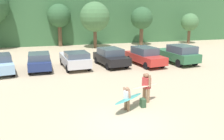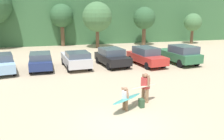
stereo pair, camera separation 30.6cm
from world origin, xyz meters
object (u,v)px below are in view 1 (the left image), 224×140
object	(u,v)px
person_adult	(146,86)
person_child	(127,97)
parked_car_red	(145,56)
parked_car_navy	(39,61)
backpack_dropped	(143,103)
parked_car_forest_green	(178,54)
surfboard_cream	(145,86)
surfboard_teal	(129,99)
parked_car_silver	(75,59)
parked_car_black	(111,57)

from	to	relation	value
person_adult	person_child	distance (m)	1.62
parked_car_red	person_adult	world-z (taller)	person_adult
parked_car_navy	backpack_dropped	distance (m)	10.92
parked_car_forest_green	backpack_dropped	bearing A→B (deg)	133.42
surfboard_cream	backpack_dropped	bearing A→B (deg)	40.10
person_child	backpack_dropped	distance (m)	1.05
person_adult	surfboard_teal	size ratio (longest dim) A/B	0.78
parked_car_silver	surfboard_cream	bearing A→B (deg)	-168.70
parked_car_black	parked_car_red	size ratio (longest dim) A/B	0.92
parked_car_red	parked_car_forest_green	size ratio (longest dim) A/B	1.01
parked_car_black	person_child	xyz separation A→B (m)	(-1.80, -9.78, -0.11)
parked_car_red	person_adult	bearing A→B (deg)	148.87
parked_car_black	parked_car_red	world-z (taller)	parked_car_red
backpack_dropped	parked_car_silver	bearing A→B (deg)	103.75
person_adult	person_child	world-z (taller)	person_adult
parked_car_forest_green	backpack_dropped	distance (m)	11.29
person_adult	surfboard_cream	xyz separation A→B (m)	(-0.12, -0.08, 0.00)
parked_car_navy	parked_car_forest_green	size ratio (longest dim) A/B	0.87
parked_car_forest_green	parked_car_red	bearing A→B (deg)	77.10
parked_car_red	surfboard_cream	xyz separation A→B (m)	(-3.55, -8.50, 0.10)
person_child	surfboard_cream	bearing A→B (deg)	-172.42
surfboard_teal	parked_car_navy	bearing A→B (deg)	-101.91
parked_car_navy	parked_car_black	distance (m)	6.08
surfboard_teal	parked_car_black	bearing A→B (deg)	-135.87
parked_car_black	backpack_dropped	distance (m)	9.66
parked_car_red	backpack_dropped	xyz separation A→B (m)	(-3.88, -9.08, -0.60)
parked_car_red	surfboard_cream	world-z (taller)	parked_car_red
parked_car_black	parked_car_red	bearing A→B (deg)	-108.36
backpack_dropped	parked_car_black	bearing A→B (deg)	84.85
surfboard_teal	backpack_dropped	size ratio (longest dim) A/B	4.60
parked_car_black	parked_car_forest_green	distance (m)	6.21
backpack_dropped	parked_car_red	bearing A→B (deg)	66.85
person_child	surfboard_teal	bearing A→B (deg)	129.71
parked_car_red	parked_car_forest_green	world-z (taller)	parked_car_forest_green
person_adult	person_child	xyz separation A→B (m)	(-1.38, -0.83, -0.23)
parked_car_red	person_child	world-z (taller)	parked_car_red
parked_car_forest_green	surfboard_cream	size ratio (longest dim) A/B	2.66
parked_car_black	surfboard_cream	world-z (taller)	parked_car_black
parked_car_forest_green	surfboard_cream	world-z (taller)	parked_car_forest_green
person_adult	parked_car_black	bearing A→B (deg)	-115.90
parked_car_forest_green	surfboard_teal	world-z (taller)	parked_car_forest_green
parked_car_forest_green	parked_car_silver	bearing A→B (deg)	77.96
parked_car_silver	parked_car_forest_green	bearing A→B (deg)	-99.29
parked_car_black	parked_car_forest_green	world-z (taller)	parked_car_forest_green
parked_car_red	parked_car_navy	bearing A→B (deg)	77.91
parked_car_silver	surfboard_cream	size ratio (longest dim) A/B	2.53
parked_car_black	surfboard_teal	bearing A→B (deg)	161.58
surfboard_cream	parked_car_black	bearing A→B (deg)	-113.33
person_child	surfboard_cream	world-z (taller)	person_child
parked_car_silver	parked_car_navy	bearing A→B (deg)	82.56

